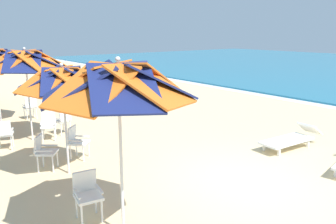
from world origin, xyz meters
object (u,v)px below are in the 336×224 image
object	(u,v)px
plastic_chair_3	(48,124)
plastic_chair_4	(63,119)
plastic_chair_2	(44,150)
beach_umbrella_1	(62,80)
beach_umbrella_2	(25,61)
plastic_chair_0	(87,192)
plastic_chair_1	(77,140)
sun_lounger_1	(291,138)
beach_umbrella_0	(119,83)
plastic_chair_5	(4,133)
plastic_chair_6	(30,106)

from	to	relation	value
plastic_chair_3	plastic_chair_4	xyz separation A→B (m)	(-0.26, 0.56, 0.00)
plastic_chair_2	beach_umbrella_1	bearing A→B (deg)	32.38
beach_umbrella_2	plastic_chair_3	bearing A→B (deg)	59.79
plastic_chair_0	beach_umbrella_2	size ratio (longest dim) A/B	0.31
plastic_chair_0	plastic_chair_4	distance (m)	5.51
plastic_chair_1	beach_umbrella_2	xyz separation A→B (m)	(-2.35, -0.45, 1.93)
plastic_chair_1	sun_lounger_1	xyz separation A→B (m)	(2.98, 5.19, -0.22)
beach_umbrella_0	plastic_chair_5	size ratio (longest dim) A/B	3.35
plastic_chair_5	beach_umbrella_0	bearing A→B (deg)	5.35
sun_lounger_1	plastic_chair_0	bearing A→B (deg)	-90.63
beach_umbrella_0	sun_lounger_1	xyz separation A→B (m)	(-0.71, 6.00, -2.22)
beach_umbrella_1	plastic_chair_1	bearing A→B (deg)	144.51
beach_umbrella_2	plastic_chair_3	world-z (taller)	beach_umbrella_2
plastic_chair_3	plastic_chair_4	distance (m)	0.62
plastic_chair_6	sun_lounger_1	world-z (taller)	plastic_chair_6
beach_umbrella_0	plastic_chair_3	size ratio (longest dim) A/B	3.35
plastic_chair_1	beach_umbrella_2	size ratio (longest dim) A/B	0.31
plastic_chair_2	sun_lounger_1	bearing A→B (deg)	65.77
plastic_chair_4	plastic_chair_5	xyz separation A→B (m)	(0.46, -1.88, 0.00)
beach_umbrella_0	plastic_chair_0	size ratio (longest dim) A/B	3.35
plastic_chair_1	sun_lounger_1	size ratio (longest dim) A/B	0.40
beach_umbrella_1	beach_umbrella_2	size ratio (longest dim) A/B	0.92
plastic_chair_3	plastic_chair_5	world-z (taller)	same
plastic_chair_1	plastic_chair_2	bearing A→B (deg)	-75.98
plastic_chair_0	plastic_chair_2	xyz separation A→B (m)	(-2.68, 0.14, 0.00)
plastic_chair_2	beach_umbrella_0	bearing A→B (deg)	1.95
beach_umbrella_0	plastic_chair_2	size ratio (longest dim) A/B	3.35
beach_umbrella_1	sun_lounger_1	size ratio (longest dim) A/B	1.19
plastic_chair_1	plastic_chair_0	bearing A→B (deg)	-20.13
plastic_chair_4	plastic_chair_5	world-z (taller)	same
plastic_chair_0	plastic_chair_2	size ratio (longest dim) A/B	1.00
beach_umbrella_1	plastic_chair_4	size ratio (longest dim) A/B	2.99
plastic_chair_2	plastic_chair_0	bearing A→B (deg)	-3.04
sun_lounger_1	plastic_chair_4	bearing A→B (deg)	-138.98
plastic_chair_0	sun_lounger_1	distance (m)	6.26
plastic_chair_5	sun_lounger_1	world-z (taller)	plastic_chair_5
plastic_chair_2	plastic_chair_6	distance (m)	5.42
plastic_chair_6	plastic_chair_1	bearing A→B (deg)	-3.59
beach_umbrella_2	plastic_chair_3	size ratio (longest dim) A/B	3.26
plastic_chair_0	plastic_chair_5	bearing A→B (deg)	-176.87
beach_umbrella_2	plastic_chair_6	distance (m)	3.40
beach_umbrella_0	plastic_chair_4	distance (m)	6.52
plastic_chair_2	sun_lounger_1	distance (m)	6.71
plastic_chair_5	plastic_chair_2	bearing A→B (deg)	10.80
plastic_chair_3	sun_lounger_1	xyz separation A→B (m)	(5.08, 5.20, -0.22)
plastic_chair_2	beach_umbrella_2	distance (m)	3.25
beach_umbrella_1	plastic_chair_6	bearing A→B (deg)	171.40
beach_umbrella_0	plastic_chair_1	bearing A→B (deg)	167.67
plastic_chair_0	plastic_chair_1	distance (m)	3.10
plastic_chair_4	beach_umbrella_0	bearing A→B (deg)	-12.63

